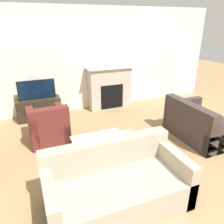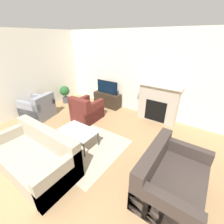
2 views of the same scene
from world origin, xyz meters
name	(u,v)px [view 2 (image 2 of 2)]	position (x,y,z in m)	size (l,w,h in m)	color
wall_back	(133,73)	(0.00, 4.57, 1.35)	(8.69, 0.06, 2.70)	silver
wall_left	(22,75)	(-2.87, 2.27, 1.35)	(0.06, 7.54, 2.70)	silver
area_rug	(80,144)	(-0.07, 1.97, 0.00)	(2.12, 1.78, 0.00)	#B7A88E
fireplace	(158,102)	(1.06, 4.34, 0.63)	(1.30, 0.45, 1.20)	#B2A899
tv_stand	(107,100)	(-0.89, 4.26, 0.27)	(1.06, 0.39, 0.54)	#2D2319
tv	(107,87)	(-0.89, 4.26, 0.77)	(0.88, 0.06, 0.47)	black
couch_sectional	(36,157)	(-0.20, 0.92, 0.29)	(1.84, 0.92, 0.82)	#9E937F
couch_loveseat	(170,179)	(2.16, 1.94, 0.29)	(0.96, 1.39, 0.82)	#3D332D
armchair_by_window	(38,109)	(-2.25, 2.22, 0.30)	(1.05, 0.97, 0.82)	gray
armchair_accent	(86,111)	(-0.81, 3.02, 0.30)	(0.77, 0.87, 0.82)	#5B231E
coffee_table	(78,132)	(-0.07, 1.97, 0.38)	(0.92, 0.58, 0.42)	#333338
potted_plant	(65,93)	(-2.52, 3.56, 0.42)	(0.39, 0.39, 0.70)	#47474C
mantel_clock	(161,81)	(1.05, 4.34, 1.30)	(0.17, 0.07, 0.20)	beige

